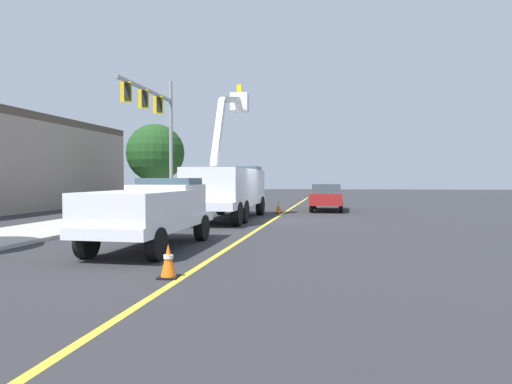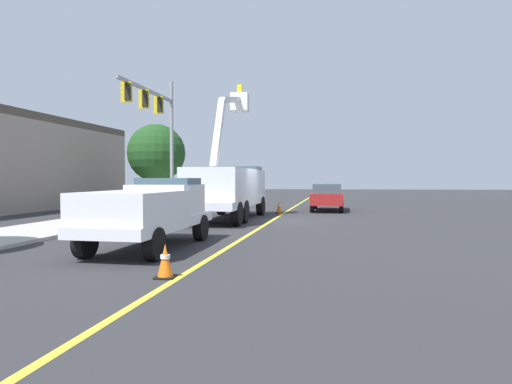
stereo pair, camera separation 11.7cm
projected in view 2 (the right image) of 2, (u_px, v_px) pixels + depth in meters
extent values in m
plane|color=#2D2D30|center=(272.00, 221.00, 21.41)|extent=(120.00, 120.00, 0.00)
cube|color=#B2ADA3|center=(119.00, 217.00, 22.93)|extent=(60.09, 8.62, 0.12)
cube|color=yellow|center=(272.00, 220.00, 21.41)|extent=(49.84, 4.35, 0.01)
cube|color=white|center=(228.00, 201.00, 21.83)|extent=(8.38, 3.18, 0.36)
cube|color=white|center=(240.00, 185.00, 24.38)|extent=(2.81, 2.56, 1.60)
cube|color=#384C56|center=(241.00, 172.00, 24.55)|extent=(1.97, 2.24, 0.64)
cube|color=white|center=(223.00, 187.00, 20.84)|extent=(5.44, 2.93, 1.80)
cube|color=white|center=(218.00, 132.00, 19.88)|extent=(1.47, 0.50, 3.19)
cube|color=white|center=(232.00, 100.00, 21.73)|extent=(2.82, 0.71, 0.76)
cube|color=white|center=(240.00, 102.00, 23.06)|extent=(0.90, 0.90, 0.90)
cube|color=yellow|center=(240.00, 91.00, 23.04)|extent=(0.36, 0.24, 0.60)
cylinder|color=black|center=(221.00, 205.00, 24.87)|extent=(1.06, 0.43, 1.04)
cylinder|color=black|center=(261.00, 206.00, 24.44)|extent=(1.06, 0.43, 1.04)
cylinder|color=black|center=(196.00, 211.00, 20.61)|extent=(1.06, 0.43, 1.04)
cylinder|color=black|center=(244.00, 212.00, 20.18)|extent=(1.06, 0.43, 1.04)
cylinder|color=black|center=(187.00, 213.00, 19.32)|extent=(1.06, 0.43, 1.04)
cylinder|color=black|center=(237.00, 214.00, 18.89)|extent=(1.06, 0.43, 1.04)
cube|color=white|center=(150.00, 223.00, 12.95)|extent=(5.76, 2.56, 0.30)
cube|color=white|center=(166.00, 202.00, 14.15)|extent=(2.17, 2.09, 1.10)
cube|color=#384C56|center=(169.00, 187.00, 14.33)|extent=(1.49, 1.87, 0.56)
cube|color=white|center=(134.00, 212.00, 11.95)|extent=(3.52, 2.37, 1.10)
cylinder|color=black|center=(147.00, 226.00, 14.96)|extent=(0.86, 0.37, 0.84)
cylinder|color=black|center=(201.00, 228.00, 14.60)|extent=(0.86, 0.37, 0.84)
cylinder|color=black|center=(85.00, 242.00, 11.33)|extent=(0.86, 0.37, 0.84)
cylinder|color=black|center=(154.00, 244.00, 10.97)|extent=(0.86, 0.37, 0.84)
cube|color=maroon|center=(328.00, 198.00, 27.78)|extent=(4.94, 2.30, 0.70)
cube|color=#384C56|center=(328.00, 189.00, 27.91)|extent=(3.58, 1.96, 0.60)
cylinder|color=black|center=(341.00, 207.00, 26.03)|extent=(0.70, 0.30, 0.68)
cylinder|color=black|center=(312.00, 207.00, 26.35)|extent=(0.70, 0.30, 0.68)
cylinder|color=black|center=(341.00, 204.00, 29.23)|extent=(0.70, 0.30, 0.68)
cylinder|color=black|center=(315.00, 204.00, 29.56)|extent=(0.70, 0.30, 0.68)
cube|color=black|center=(165.00, 277.00, 9.12)|extent=(0.40, 0.40, 0.04)
cone|color=orange|center=(165.00, 260.00, 9.10)|extent=(0.32, 0.32, 0.67)
cylinder|color=white|center=(165.00, 257.00, 9.10)|extent=(0.20, 0.20, 0.08)
cube|color=black|center=(279.00, 213.00, 25.92)|extent=(0.40, 0.40, 0.04)
cone|color=orange|center=(279.00, 207.00, 25.91)|extent=(0.32, 0.32, 0.68)
cylinder|color=white|center=(279.00, 205.00, 25.91)|extent=(0.20, 0.20, 0.08)
cylinder|color=gray|center=(172.00, 147.00, 27.34)|extent=(0.22, 0.22, 8.00)
cube|color=gray|center=(148.00, 90.00, 23.92)|extent=(6.77, 0.73, 0.16)
cube|color=gold|center=(159.00, 105.00, 25.36)|extent=(0.17, 0.57, 1.00)
cube|color=black|center=(160.00, 105.00, 25.34)|extent=(0.23, 0.34, 0.84)
cube|color=gold|center=(144.00, 99.00, 23.46)|extent=(0.17, 0.57, 1.00)
cube|color=black|center=(146.00, 99.00, 23.44)|extent=(0.23, 0.34, 0.84)
cube|color=gold|center=(127.00, 92.00, 21.56)|extent=(0.17, 0.57, 1.00)
cube|color=black|center=(128.00, 92.00, 21.54)|extent=(0.23, 0.34, 0.84)
cylinder|color=brown|center=(157.00, 190.00, 31.84)|extent=(0.32, 0.32, 2.42)
sphere|color=#1E471C|center=(156.00, 153.00, 31.76)|extent=(4.13, 4.13, 4.13)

